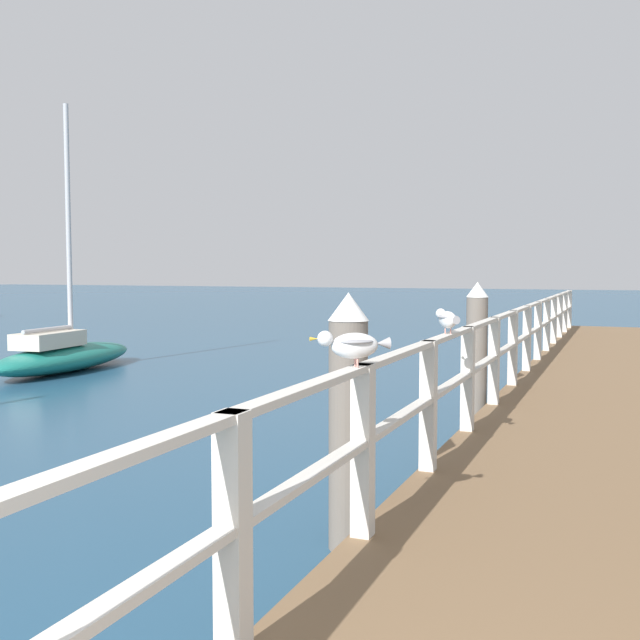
{
  "coord_description": "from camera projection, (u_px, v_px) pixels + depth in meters",
  "views": [
    {
      "loc": [
        0.04,
        -0.17,
        2.01
      ],
      "look_at": [
        -3.19,
        7.69,
        1.44
      ],
      "focal_mm": 41.7,
      "sensor_mm": 36.0,
      "label": 1
    }
  ],
  "objects": [
    {
      "name": "dock_piling_near",
      "position": [
        348.0,
        420.0,
        5.31
      ],
      "size": [
        0.29,
        0.29,
        1.85
      ],
      "color": "#6B6056",
      "rests_on": "ground_plane"
    },
    {
      "name": "pier_railing",
      "position": [
        520.0,
        334.0,
        11.07
      ],
      "size": [
        0.12,
        20.87,
        1.04
      ],
      "color": "beige",
      "rests_on": "pier_deck"
    },
    {
      "name": "boat_2",
      "position": [
        64.0,
        354.0,
        14.71
      ],
      "size": [
        1.61,
        4.17,
        5.28
      ],
      "rotation": [
        0.0,
        0.0,
        0.09
      ],
      "color": "#197266",
      "rests_on": "ground_plane"
    },
    {
      "name": "pier_deck",
      "position": [
        619.0,
        397.0,
        10.6
      ],
      "size": [
        2.94,
        22.35,
        0.41
      ],
      "primitive_type": "cube",
      "color": "brown",
      "rests_on": "ground_plane"
    },
    {
      "name": "seagull_foreground",
      "position": [
        353.0,
        344.0,
        4.27
      ],
      "size": [
        0.41,
        0.32,
        0.21
      ],
      "rotation": [
        0.0,
        0.0,
        2.2
      ],
      "color": "white",
      "rests_on": "pier_railing"
    },
    {
      "name": "dock_piling_far",
      "position": [
        477.0,
        351.0,
        9.88
      ],
      "size": [
        0.29,
        0.29,
        1.85
      ],
      "color": "#6B6056",
      "rests_on": "ground_plane"
    },
    {
      "name": "seagull_background",
      "position": [
        447.0,
        319.0,
        6.5
      ],
      "size": [
        0.3,
        0.42,
        0.21
      ],
      "rotation": [
        0.0,
        0.0,
        0.58
      ],
      "color": "white",
      "rests_on": "pier_railing"
    }
  ]
}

